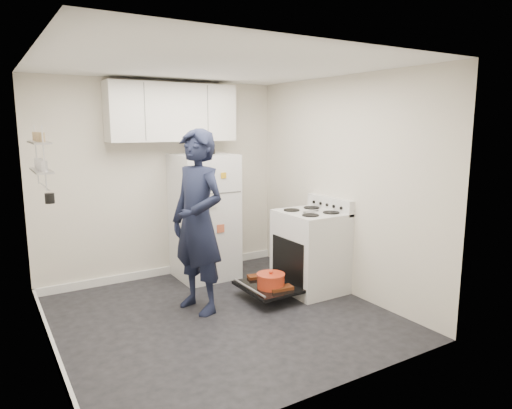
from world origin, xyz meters
TOP-DOWN VIEW (x-y plane):
  - room at (-0.03, 0.03)m, footprint 3.21×3.21m
  - electric_range at (1.26, 0.15)m, footprint 0.66×0.76m
  - open_oven_door at (0.67, 0.11)m, footprint 0.55×0.71m
  - refrigerator at (0.42, 1.25)m, footprint 0.72×0.74m
  - upper_cabinets at (0.10, 1.43)m, footprint 1.60×0.33m
  - wall_shelf_rack at (-1.52, 0.49)m, footprint 0.14×0.60m
  - person at (-0.10, 0.29)m, footprint 0.63×0.80m

SIDE VIEW (x-z plane):
  - open_oven_door at x=0.67m, z-range 0.08..0.31m
  - electric_range at x=1.26m, z-range -0.08..1.02m
  - refrigerator at x=0.42m, z-range -0.03..1.63m
  - person at x=-0.10m, z-range 0.00..1.92m
  - room at x=-0.03m, z-range -0.05..2.46m
  - wall_shelf_rack at x=-1.52m, z-range 1.37..1.98m
  - upper_cabinets at x=0.10m, z-range 1.75..2.45m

